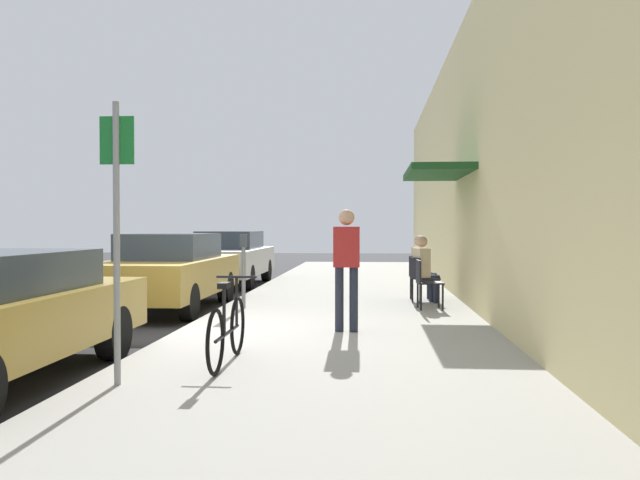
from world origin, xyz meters
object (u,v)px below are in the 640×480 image
parking_meter (244,265)px  pedestrian_standing (347,260)px  bicycle_0 (227,330)px  seated_patron_1 (425,267)px  cafe_chair_2 (419,274)px  parked_car_2 (229,257)px  street_sign (117,220)px  parked_car_1 (169,271)px  cafe_chair_0 (426,281)px  seated_patron_2 (422,265)px  cafe_chair_1 (422,277)px

parking_meter → pedestrian_standing: size_ratio=0.78×
parking_meter → bicycle_0: 4.75m
seated_patron_1 → cafe_chair_2: seated_patron_1 is taller
cafe_chair_2 → pedestrian_standing: (-1.31, -4.09, 0.50)m
parked_car_2 → parking_meter: 6.02m
pedestrian_standing → seated_patron_1: bearing=68.9°
street_sign → bicycle_0: 1.71m
seated_patron_1 → cafe_chair_2: size_ratio=1.48×
parked_car_1 → cafe_chair_0: (4.80, -0.42, -0.13)m
street_sign → parked_car_1: bearing=103.6°
seated_patron_1 → pedestrian_standing: 3.81m
parked_car_1 → seated_patron_1: 4.89m
parking_meter → seated_patron_1: parking_meter is taller
bicycle_0 → cafe_chair_0: (2.48, 4.81, 0.14)m
parked_car_1 → cafe_chair_2: size_ratio=5.06×
parked_car_2 → pedestrian_standing: size_ratio=2.59×
parked_car_1 → parking_meter: size_ratio=3.33×
cafe_chair_0 → seated_patron_2: size_ratio=0.67×
parked_car_1 → cafe_chair_1: size_ratio=5.06×
parked_car_2 → bicycle_0: bearing=-77.6°
seated_patron_2 → pedestrian_standing: pedestrian_standing is taller
parking_meter → seated_patron_2: size_ratio=1.02×
pedestrian_standing → cafe_chair_1: bearing=69.6°
bicycle_0 → pedestrian_standing: bearing=62.0°
street_sign → cafe_chair_1: (3.30, 6.70, -1.02)m
parked_car_1 → cafe_chair_2: parked_car_1 is taller
cafe_chair_2 → parked_car_2: bearing=138.9°
parked_car_2 → cafe_chair_2: size_ratio=5.06×
parked_car_2 → parking_meter: (1.55, -5.82, 0.13)m
bicycle_0 → cafe_chair_0: 5.41m
cafe_chair_2 → pedestrian_standing: 4.33m
parking_meter → seated_patron_1: size_ratio=1.02×
seated_patron_1 → seated_patron_2: same height
cafe_chair_1 → parked_car_2: bearing=135.3°
seated_patron_1 → pedestrian_standing: (-1.37, -3.54, 0.30)m
cafe_chair_1 → street_sign: bearing=-116.2°
cafe_chair_0 → cafe_chair_1: size_ratio=1.00×
street_sign → seated_patron_1: street_sign is taller
bicycle_0 → seated_patron_1: seated_patron_1 is taller
street_sign → seated_patron_1: (3.36, 6.72, -0.82)m
bicycle_0 → cafe_chair_0: bicycle_0 is taller
bicycle_0 → seated_patron_1: size_ratio=1.33×
seated_patron_2 → pedestrian_standing: size_ratio=0.76×
parked_car_2 → cafe_chair_0: (4.80, -5.69, -0.13)m
parked_car_1 → seated_patron_2: 4.98m
cafe_chair_1 → seated_patron_1: size_ratio=0.67×
pedestrian_standing → parked_car_1: bearing=139.2°
parked_car_1 → bicycle_0: parked_car_1 is taller
parked_car_1 → seated_patron_2: parked_car_1 is taller
parked_car_2 → cafe_chair_1: (4.80, -4.75, -0.13)m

